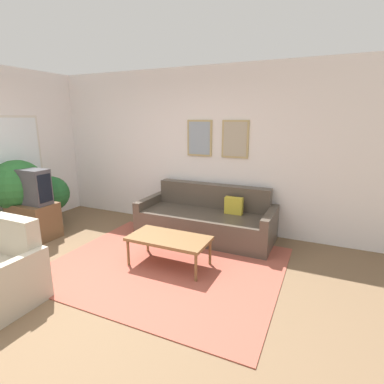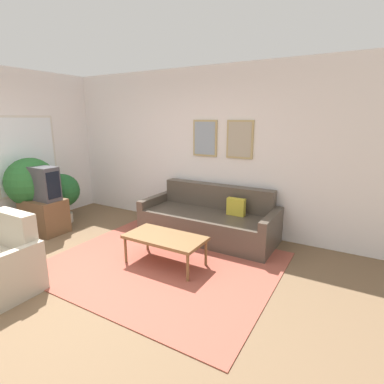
{
  "view_description": "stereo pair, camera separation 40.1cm",
  "coord_description": "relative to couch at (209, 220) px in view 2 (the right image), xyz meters",
  "views": [
    {
      "loc": [
        2.35,
        -2.06,
        1.88
      ],
      "look_at": [
        0.63,
        1.71,
        0.85
      ],
      "focal_mm": 28.0,
      "sensor_mm": 36.0,
      "label": 1
    },
    {
      "loc": [
        2.71,
        -1.88,
        1.88
      ],
      "look_at": [
        0.63,
        1.71,
        0.85
      ],
      "focal_mm": 28.0,
      "sensor_mm": 36.0,
      "label": 2
    }
  ],
  "objects": [
    {
      "name": "potted_plant_tall",
      "position": [
        -2.83,
        -1.15,
        0.52
      ],
      "size": [
        0.83,
        0.83,
        1.23
      ],
      "color": "slate",
      "rests_on": "ground_plane"
    },
    {
      "name": "potted_plant_by_window",
      "position": [
        -2.62,
        -0.71,
        0.29
      ],
      "size": [
        0.6,
        0.6,
        0.9
      ],
      "color": "beige",
      "rests_on": "ground_plane"
    },
    {
      "name": "area_rug",
      "position": [
        -0.1,
        -1.16,
        -0.28
      ],
      "size": [
        2.89,
        2.37,
        0.01
      ],
      "color": "#9E4C3D",
      "rests_on": "ground_plane"
    },
    {
      "name": "couch",
      "position": [
        0.0,
        0.0,
        0.0
      ],
      "size": [
        2.15,
        0.9,
        0.81
      ],
      "color": "#4C4238",
      "rests_on": "ground_plane"
    },
    {
      "name": "tv",
      "position": [
        -2.5,
        -1.2,
        0.56
      ],
      "size": [
        0.69,
        0.28,
        0.55
      ],
      "color": "#424247",
      "rests_on": "tv_stand"
    },
    {
      "name": "coffee_table",
      "position": [
        -0.07,
        -1.14,
        0.08
      ],
      "size": [
        1.04,
        0.54,
        0.4
      ],
      "color": "brown",
      "rests_on": "ground_plane"
    },
    {
      "name": "ground_plane",
      "position": [
        -0.66,
        -2.21,
        -0.28
      ],
      "size": [
        16.0,
        16.0,
        0.0
      ],
      "primitive_type": "plane",
      "color": "brown"
    },
    {
      "name": "wall_back",
      "position": [
        -0.65,
        0.47,
        1.07
      ],
      "size": [
        8.0,
        0.09,
        2.7
      ],
      "color": "silver",
      "rests_on": "ground_plane"
    },
    {
      "name": "tv_stand",
      "position": [
        -2.51,
        -1.2,
        0.0
      ],
      "size": [
        0.74,
        0.47,
        0.57
      ],
      "color": "brown",
      "rests_on": "ground_plane"
    }
  ]
}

